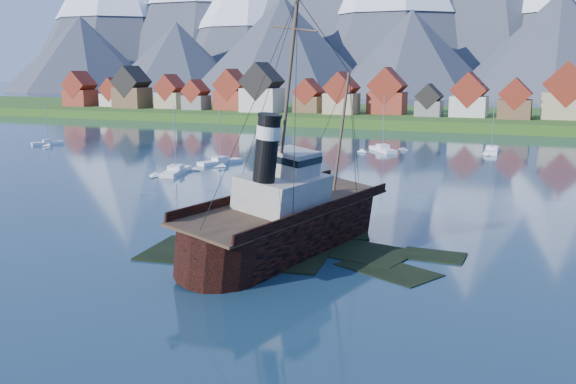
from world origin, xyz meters
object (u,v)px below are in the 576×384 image
at_px(tugboat_wreck, 292,216).
at_px(sailboat_a, 176,172).
at_px(sailboat_e, 492,151).
at_px(sailboat_c, 383,150).
at_px(sailboat_f, 220,162).
at_px(sailboat_b, 48,143).

distance_m(tugboat_wreck, sailboat_a, 50.71).
distance_m(sailboat_a, sailboat_e, 69.77).
height_order(sailboat_c, sailboat_f, sailboat_c).
bearing_deg(sailboat_b, sailboat_e, 49.73).
xyz_separation_m(sailboat_a, sailboat_b, (-52.37, 24.84, -0.03)).
relative_size(sailboat_a, sailboat_b, 1.17).
xyz_separation_m(tugboat_wreck, sailboat_c, (-11.36, 78.65, -2.92)).
bearing_deg(sailboat_c, sailboat_a, -157.98).
distance_m(sailboat_b, sailboat_e, 103.33).
height_order(tugboat_wreck, sailboat_a, tugboat_wreck).
bearing_deg(sailboat_a, sailboat_b, 140.09).
relative_size(sailboat_a, sailboat_e, 0.99).
height_order(sailboat_e, sailboat_f, sailboat_e).
relative_size(sailboat_a, sailboat_c, 0.95).
xyz_separation_m(sailboat_a, sailboat_c, (25.29, 43.73, 0.02)).
bearing_deg(sailboat_f, sailboat_a, -72.30).
height_order(tugboat_wreck, sailboat_e, tugboat_wreck).
distance_m(sailboat_b, sailboat_c, 79.93).
relative_size(sailboat_c, sailboat_f, 1.16).
bearing_deg(sailboat_c, tugboat_wreck, -119.72).
bearing_deg(tugboat_wreck, sailboat_e, 93.10).
height_order(sailboat_b, sailboat_f, sailboat_f).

